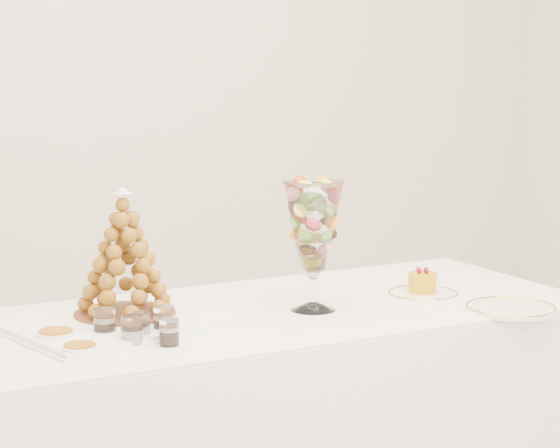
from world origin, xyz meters
TOP-DOWN VIEW (x-y plane):
  - buffet_table at (-0.09, 0.17)m, footprint 2.02×0.89m
  - lace_tray at (-0.48, 0.17)m, footprint 0.64×0.54m
  - macaron_vase at (0.08, 0.11)m, footprint 0.17×0.17m
  - cake_plate at (0.47, 0.13)m, footprint 0.22×0.22m
  - spare_plate at (0.59, -0.14)m, footprint 0.27×0.27m
  - verrine_a at (-0.55, 0.08)m, footprint 0.07×0.07m
  - verrine_b at (-0.47, 0.01)m, footprint 0.07×0.07m
  - verrine_c at (-0.40, 0.04)m, footprint 0.07×0.07m
  - verrine_d at (-0.51, -0.03)m, footprint 0.06×0.06m
  - verrine_e at (-0.42, -0.06)m, footprint 0.06×0.06m
  - ramekin_back at (-0.67, 0.08)m, footprint 0.10×0.10m
  - ramekin_front at (-0.65, -0.06)m, footprint 0.09×0.09m
  - croquembouche at (-0.44, 0.23)m, footprint 0.28×0.28m
  - mousse_cake at (0.47, 0.14)m, footprint 0.09×0.09m

SIDE VIEW (x-z plane):
  - buffet_table at x=-0.09m, z-range 0.00..0.75m
  - cake_plate at x=0.47m, z-range 0.75..0.76m
  - spare_plate at x=0.59m, z-range 0.75..0.76m
  - lace_tray at x=-0.48m, z-range 0.75..0.77m
  - ramekin_front at x=-0.65m, z-range 0.75..0.78m
  - ramekin_back at x=-0.67m, z-range 0.75..0.78m
  - verrine_e at x=-0.42m, z-range 0.75..0.82m
  - verrine_b at x=-0.47m, z-range 0.75..0.83m
  - verrine_c at x=-0.40m, z-range 0.75..0.83m
  - verrine_d at x=-0.51m, z-range 0.75..0.83m
  - verrine_a at x=-0.55m, z-range 0.75..0.83m
  - mousse_cake at x=0.47m, z-range 0.76..0.83m
  - croquembouche at x=-0.44m, z-range 0.77..1.12m
  - macaron_vase at x=0.08m, z-range 0.81..1.18m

